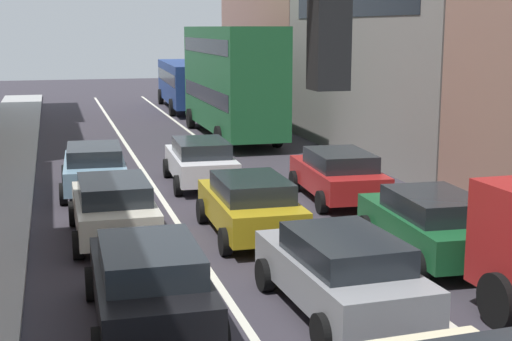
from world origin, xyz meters
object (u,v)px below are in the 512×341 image
object	(u,v)px
traffic_light_pole	(91,190)
wagon_left_lane_second	(149,282)
sedan_right_lane_behind_truck	(431,223)
hatchback_centre_lane_third	(250,204)
coupe_centre_lane_fourth	(201,161)
bus_mid_queue_primary	(231,76)
wagon_right_lane_far	(338,174)
sedan_left_lane_fourth	(95,167)
bus_far_queue_secondary	(186,81)
sedan_centre_lane_second	(341,271)
sedan_left_lane_third	(114,207)

from	to	relation	value
traffic_light_pole	wagon_left_lane_second	size ratio (longest dim) A/B	1.27
sedan_right_lane_behind_truck	hatchback_centre_lane_third	bearing A→B (deg)	53.76
hatchback_centre_lane_third	coupe_centre_lane_fourth	bearing A→B (deg)	1.10
coupe_centre_lane_fourth	bus_mid_queue_primary	xyz separation A→B (m)	(3.41, 9.94, 2.03)
sedan_right_lane_behind_truck	wagon_right_lane_far	world-z (taller)	same
wagon_left_lane_second	sedan_left_lane_fourth	size ratio (longest dim) A/B	0.99
coupe_centre_lane_fourth	bus_mid_queue_primary	bearing A→B (deg)	-16.81
wagon_right_lane_far	bus_far_queue_secondary	world-z (taller)	bus_far_queue_secondary
hatchback_centre_lane_third	sedan_left_lane_fourth	size ratio (longest dim) A/B	0.99
sedan_centre_lane_second	wagon_left_lane_second	xyz separation A→B (m)	(-3.35, 0.31, 0.00)
sedan_centre_lane_second	sedan_left_lane_fourth	bearing A→B (deg)	15.74
wagon_left_lane_second	sedan_centre_lane_second	bearing A→B (deg)	-94.55
wagon_left_lane_second	sedan_right_lane_behind_truck	size ratio (longest dim) A/B	0.99
sedan_centre_lane_second	bus_far_queue_secondary	xyz separation A→B (m)	(3.26, 33.79, 0.96)
bus_mid_queue_primary	sedan_centre_lane_second	bearing A→B (deg)	172.06
bus_far_queue_secondary	bus_mid_queue_primary	bearing A→B (deg)	-177.72
traffic_light_pole	sedan_centre_lane_second	xyz separation A→B (m)	(4.53, 6.08, -3.02)
sedan_left_lane_third	bus_far_queue_secondary	distance (m)	28.72
bus_mid_queue_primary	coupe_centre_lane_fourth	bearing A→B (deg)	161.49
wagon_left_lane_second	wagon_right_lane_far	distance (m)	10.31
wagon_right_lane_far	coupe_centre_lane_fourth	bearing A→B (deg)	50.67
coupe_centre_lane_fourth	sedan_right_lane_behind_truck	world-z (taller)	same
sedan_left_lane_third	hatchback_centre_lane_third	bearing A→B (deg)	-100.97
sedan_centre_lane_second	coupe_centre_lane_fourth	distance (m)	11.49
sedan_centre_lane_second	sedan_left_lane_third	bearing A→B (deg)	28.40
coupe_centre_lane_fourth	sedan_right_lane_behind_truck	size ratio (longest dim) A/B	1.00
sedan_right_lane_behind_truck	wagon_right_lane_far	distance (m)	5.75
sedan_centre_lane_second	bus_far_queue_secondary	size ratio (longest dim) A/B	0.41
wagon_left_lane_second	sedan_left_lane_fourth	world-z (taller)	same
sedan_left_lane_fourth	wagon_left_lane_second	bearing A→B (deg)	-176.23
sedan_left_lane_fourth	wagon_right_lane_far	bearing A→B (deg)	-110.99
sedan_centre_lane_second	bus_mid_queue_primary	bearing A→B (deg)	-10.55
sedan_left_lane_third	bus_mid_queue_primary	xyz separation A→B (m)	(6.63, 15.54, 2.03)
wagon_left_lane_second	sedan_left_lane_fourth	bearing A→B (deg)	2.28
sedan_centre_lane_second	sedan_left_lane_third	distance (m)	6.84
wagon_left_lane_second	hatchback_centre_lane_third	distance (m)	5.84
sedan_left_lane_fourth	wagon_right_lane_far	xyz separation A→B (m)	(6.84, -2.94, 0.00)
sedan_left_lane_third	wagon_right_lane_far	bearing A→B (deg)	-70.56
coupe_centre_lane_fourth	sedan_right_lane_behind_truck	xyz separation A→B (m)	(3.39, -8.97, 0.00)
wagon_left_lane_second	coupe_centre_lane_fourth	size ratio (longest dim) A/B	0.99
coupe_centre_lane_fourth	sedan_left_lane_fourth	distance (m)	3.38
sedan_centre_lane_second	coupe_centre_lane_fourth	bearing A→B (deg)	-0.88
sedan_left_lane_fourth	bus_mid_queue_primary	bearing A→B (deg)	-31.25
traffic_light_pole	sedan_centre_lane_second	world-z (taller)	traffic_light_pole
bus_far_queue_secondary	sedan_centre_lane_second	bearing A→B (deg)	177.30
sedan_left_lane_third	bus_mid_queue_primary	bearing A→B (deg)	-23.22
traffic_light_pole	wagon_right_lane_far	distance (m)	16.58
sedan_centre_lane_second	bus_mid_queue_primary	world-z (taller)	bus_mid_queue_primary
traffic_light_pole	sedan_left_lane_fourth	distance (m)	17.57
sedan_centre_lane_second	wagon_left_lane_second	bearing A→B (deg)	82.46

